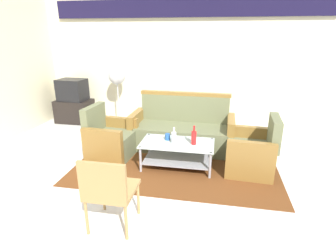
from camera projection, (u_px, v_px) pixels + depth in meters
ground_plane at (156, 191)px, 3.55m from camera, size 14.00×14.00×0.00m
wall_back at (186, 57)px, 5.91m from camera, size 6.52×0.19×2.80m
rug at (177, 162)px, 4.34m from camera, size 3.09×2.04×0.01m
couch at (182, 131)px, 4.82m from camera, size 1.82×0.78×0.96m
armchair_left at (110, 140)px, 4.49m from camera, size 0.75×0.81×0.85m
armchair_right at (252, 153)px, 4.00m from camera, size 0.74×0.80×0.85m
coffee_table at (177, 151)px, 4.11m from camera, size 1.10×0.60×0.40m
bottle_clear at (174, 137)px, 4.02m from camera, size 0.08×0.08×0.25m
bottle_red at (194, 137)px, 3.97m from camera, size 0.07×0.07×0.29m
cup at (168, 137)px, 4.16m from camera, size 0.08×0.08×0.10m
tv_stand at (75, 111)px, 6.28m from camera, size 0.80×0.50×0.52m
television at (72, 90)px, 6.12m from camera, size 0.64×0.49×0.48m
pedestal_fan at (117, 80)px, 5.90m from camera, size 0.36×0.36×1.27m
wicker_chair at (109, 188)px, 2.71m from camera, size 0.48×0.48×0.84m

